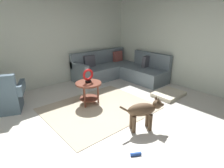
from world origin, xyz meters
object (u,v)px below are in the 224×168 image
object	(u,v)px
side_table	(89,88)
dog	(144,111)
armchair	(5,98)
torus_sculpture	(88,75)
dog_toy_rope	(136,154)
sectional_couch	(119,70)
dog_bed_mat	(169,94)

from	to	relation	value
side_table	dog	bearing A→B (deg)	-84.50
armchair	side_table	distance (m)	1.81
armchair	torus_sculpture	xyz separation A→B (m)	(1.58, -0.88, 0.39)
armchair	side_table	world-z (taller)	armchair
torus_sculpture	dog_toy_rope	world-z (taller)	torus_sculpture
side_table	dog	distance (m)	1.54
sectional_couch	dog_bed_mat	world-z (taller)	sectional_couch
dog_toy_rope	armchair	bearing A→B (deg)	111.47
side_table	sectional_couch	bearing A→B (deg)	27.23
sectional_couch	side_table	size ratio (longest dim) A/B	3.75
side_table	dog_bed_mat	distance (m)	2.13
sectional_couch	dog_bed_mat	size ratio (longest dim) A/B	2.81
torus_sculpture	dog_bed_mat	world-z (taller)	torus_sculpture
armchair	dog	bearing A→B (deg)	-31.04
armchair	dog_toy_rope	distance (m)	3.02
armchair	dog_bed_mat	distance (m)	3.91
dog_bed_mat	dog_toy_rope	xyz separation A→B (m)	(-2.33, -0.95, -0.02)
sectional_couch	armchair	xyz separation A→B (m)	(-3.45, -0.09, 0.03)
armchair	dog_toy_rope	size ratio (longest dim) A/B	5.85
sectional_couch	torus_sculpture	size ratio (longest dim) A/B	6.90
armchair	dog_toy_rope	bearing A→B (deg)	-45.25
sectional_couch	armchair	size ratio (longest dim) A/B	2.31
side_table	torus_sculpture	xyz separation A→B (m)	(-0.00, -0.00, 0.29)
dog_toy_rope	side_table	bearing A→B (deg)	76.06
side_table	torus_sculpture	size ratio (longest dim) A/B	1.84
sectional_couch	side_table	world-z (taller)	sectional_couch
dog_bed_mat	dog	distance (m)	1.83
side_table	dog	size ratio (longest dim) A/B	0.77
sectional_couch	side_table	xyz separation A→B (m)	(-1.87, -0.96, 0.12)
dog_bed_mat	side_table	bearing A→B (deg)	152.35
sectional_couch	side_table	distance (m)	2.11
dog	dog_toy_rope	world-z (taller)	dog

